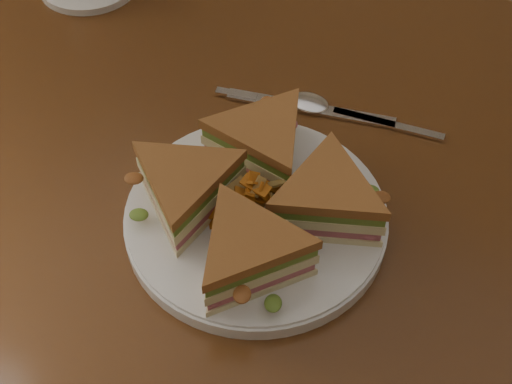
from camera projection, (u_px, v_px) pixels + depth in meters
table at (255, 204)px, 0.87m from camera, size 1.20×0.80×0.75m
plate at (256, 218)px, 0.72m from camera, size 0.27×0.27×0.02m
sandwich_wedges at (256, 195)px, 0.70m from camera, size 0.30×0.30×0.06m
crisps_mound at (256, 198)px, 0.70m from camera, size 0.09×0.09×0.05m
spoon at (328, 108)px, 0.83m from camera, size 0.18×0.04×0.01m
knife at (298, 107)px, 0.84m from camera, size 0.21×0.05×0.00m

